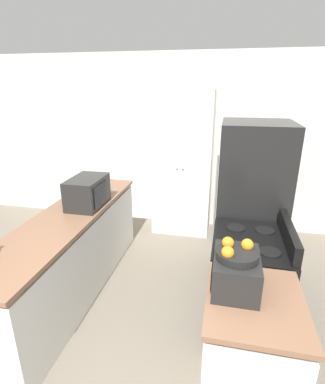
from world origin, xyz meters
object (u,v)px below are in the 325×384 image
Objects in this scene: microwave at (88,192)px; stove at (246,283)px; refrigerator at (250,205)px; toaster_oven at (235,272)px; pantry_cabinet at (183,164)px; fruit_bowl at (236,252)px.

stove is at bearing -13.70° from microwave.
refrigerator is (0.03, 0.82, 0.44)m from stove.
toaster_oven is (-0.18, -1.49, 0.12)m from refrigerator.
microwave is at bearing 166.30° from stove.
microwave is (-1.69, 0.41, 0.60)m from stove.
refrigerator reaches higher than toaster_oven.
pantry_cabinet is 1.67m from microwave.
stove is at bearing -64.86° from pantry_cabinet.
pantry_cabinet is 2.65m from toaster_oven.
microwave reaches higher than stove.
stove is 1.84m from microwave.
refrigerator is 1.51m from toaster_oven.
refrigerator is 6.80× the size of fruit_bowl.
pantry_cabinet reaches higher than fruit_bowl.
refrigerator is (0.91, -1.05, -0.15)m from pantry_cabinet.
pantry_cabinet is at bearing 105.94° from toaster_oven.
pantry_cabinet is 1.17× the size of refrigerator.
pantry_cabinet is 1.40m from refrigerator.
fruit_bowl is at bearing -74.28° from pantry_cabinet.
pantry_cabinet is 1.97× the size of stove.
microwave is 1.89m from fruit_bowl.
fruit_bowl is (-0.19, -1.51, 0.27)m from refrigerator.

